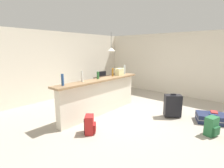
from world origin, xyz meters
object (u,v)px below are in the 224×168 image
bottle_clear (125,70)px  backpack_red (90,125)px  dining_chair_far_side (101,81)px  bottle_blue (63,80)px  suitcase_upright_black (173,106)px  suitcase_flat_navy (211,118)px  pendant_lamp (111,49)px  bottle_amber (113,72)px  dining_table (110,79)px  bottle_white (82,76)px  backpack_green (212,127)px  book_stack (213,113)px  dining_chair_near_partition (119,84)px  grocery_bag (119,72)px  bottle_green (98,75)px

bottle_clear → backpack_red: size_ratio=0.71×
backpack_red → dining_chair_far_side: bearing=40.7°
bottle_blue → suitcase_upright_black: 3.00m
dining_chair_far_side → backpack_red: dining_chair_far_side is taller
dining_chair_far_side → suitcase_flat_navy: (-0.40, -4.38, -0.41)m
pendant_lamp → backpack_red: size_ratio=1.82×
bottle_amber → pendant_lamp: (1.22, 1.12, 0.69)m
dining_table → suitcase_flat_navy: (-0.37, -3.83, -0.54)m
bottle_white → pendant_lamp: bearing=24.7°
bottle_amber → pendant_lamp: size_ratio=0.33×
bottle_blue → bottle_amber: (1.80, 0.03, -0.01)m
suitcase_flat_navy → backpack_red: size_ratio=2.12×
bottle_blue → dining_chair_far_side: bearing=30.2°
pendant_lamp → suitcase_upright_black: (-0.70, -2.86, -1.52)m
backpack_green → book_stack: (0.78, 0.12, 0.05)m
dining_table → dining_chair_far_side: 0.57m
bottle_white → suitcase_upright_black: (1.72, -1.75, -0.84)m
bottle_blue → backpack_red: bearing=-74.7°
bottle_amber → dining_chair_near_partition: bottle_amber is taller
book_stack → backpack_green: bearing=-171.5°
bottle_clear → backpack_red: bottle_clear is taller
bottle_clear → suitcase_flat_navy: (0.20, -2.66, -1.07)m
bottle_blue → bottle_clear: 2.44m
grocery_bag → suitcase_upright_black: (0.19, -1.74, -0.81)m
bottle_blue → book_stack: size_ratio=0.89×
dining_chair_near_partition → suitcase_flat_navy: size_ratio=1.04×
grocery_bag → backpack_red: (-1.94, -0.71, -0.94)m
bottle_green → backpack_red: bearing=-143.8°
bottle_blue → dining_table: (3.01, 1.22, -0.52)m
dining_table → bottle_clear: bearing=-116.1°
bottle_white → bottle_green: bearing=0.0°
bottle_blue → bottle_white: bearing=3.8°
grocery_bag → dining_chair_far_side: grocery_bag is taller
bottle_green → backpack_green: 3.04m
bottle_green → bottle_clear: (1.26, 0.01, 0.05)m
bottle_green → pendant_lamp: bearing=31.1°
dining_table → backpack_green: (-1.15, -3.98, -0.44)m
bottle_green → dining_chair_near_partition: 2.02m
bottle_blue → book_stack: bottle_blue is taller
pendant_lamp → suitcase_flat_navy: size_ratio=0.86×
bottle_green → suitcase_flat_navy: size_ratio=0.23×
dining_chair_near_partition → suitcase_upright_black: 2.51m
dining_chair_near_partition → backpack_red: bearing=-153.6°
bottle_green → backpack_green: bottle_green is taller
bottle_green → backpack_red: (-0.99, -0.72, -0.93)m
bottle_amber → pendant_lamp: pendant_lamp is taller
bottle_clear → pendant_lamp: (0.58, 1.11, 0.67)m
bottle_green → dining_chair_far_side: 2.61m
bottle_white → book_stack: (2.05, -2.69, -0.92)m
backpack_green → bottle_white: bearing=114.2°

